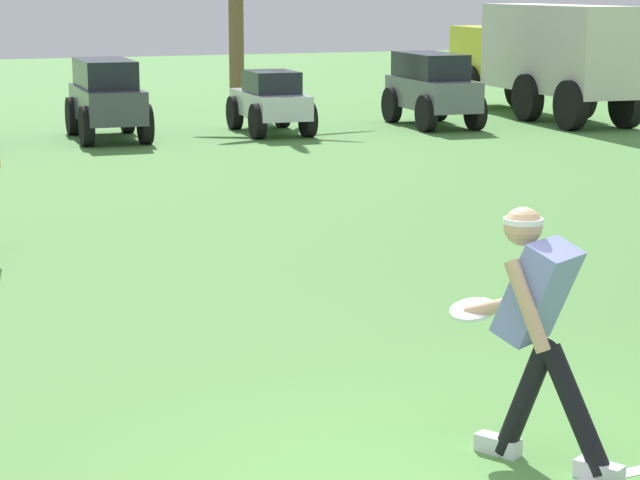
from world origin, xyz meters
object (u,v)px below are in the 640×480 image
parked_car_slot_d (107,97)px  parked_car_slot_f (432,87)px  parked_car_slot_e (271,101)px  frisbee_in_flight (473,310)px  frisbee_thrower (538,323)px  box_truck (541,54)px

parked_car_slot_d → parked_car_slot_f: 6.03m
parked_car_slot_d → parked_car_slot_f: bearing=-1.7°
parked_car_slot_d → parked_car_slot_e: bearing=-3.8°
frisbee_in_flight → parked_car_slot_e: size_ratio=0.16×
frisbee_thrower → parked_car_slot_f: size_ratio=0.58×
frisbee_in_flight → frisbee_thrower: bearing=-80.8°
parked_car_slot_d → box_truck: box_truck is taller
frisbee_in_flight → parked_car_slot_d: bearing=86.4°
parked_car_slot_e → parked_car_slot_f: 3.17m
frisbee_thrower → parked_car_slot_e: bearing=76.3°
frisbee_thrower → parked_car_slot_f: (6.88, 15.23, -0.08)m
frisbee_thrower → frisbee_in_flight: (-0.09, 0.56, -0.06)m
frisbee_in_flight → parked_car_slot_d: (0.94, 14.85, -0.02)m
parked_car_slot_e → box_truck: bearing=6.2°
parked_car_slot_d → parked_car_slot_e: 2.88m
frisbee_thrower → parked_car_slot_e: (3.72, 15.21, -0.23)m
parked_car_slot_e → parked_car_slot_f: size_ratio=0.92×
frisbee_in_flight → box_truck: 18.10m
frisbee_thrower → parked_car_slot_e: 15.66m
box_truck → parked_car_slot_e: bearing=-173.8°
parked_car_slot_e → parked_car_slot_f: (3.16, 0.01, 0.16)m
parked_car_slot_e → box_truck: 5.93m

